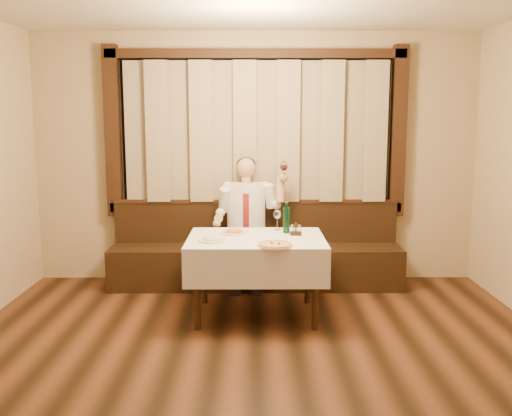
{
  "coord_description": "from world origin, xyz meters",
  "views": [
    {
      "loc": [
        -0.02,
        -3.49,
        1.85
      ],
      "look_at": [
        0.0,
        1.9,
        1.0
      ],
      "focal_mm": 40.0,
      "sensor_mm": 36.0,
      "label": 1
    }
  ],
  "objects_px": {
    "pasta_red": "(234,230)",
    "pasta_cream": "(212,237)",
    "dining_table": "(256,248)",
    "seated_man": "(247,213)",
    "cruet_caddy": "(296,231)",
    "green_bottle": "(286,220)",
    "pizza": "(275,245)",
    "banquette": "(256,257)"
  },
  "relations": [
    {
      "from": "green_bottle",
      "to": "seated_man",
      "type": "bearing_deg",
      "value": 117.9
    },
    {
      "from": "pasta_cream",
      "to": "cruet_caddy",
      "type": "relative_size",
      "value": 2.19
    },
    {
      "from": "pasta_red",
      "to": "pasta_cream",
      "type": "bearing_deg",
      "value": -119.46
    },
    {
      "from": "banquette",
      "to": "green_bottle",
      "type": "bearing_deg",
      "value": -70.54
    },
    {
      "from": "green_bottle",
      "to": "cruet_caddy",
      "type": "relative_size",
      "value": 2.61
    },
    {
      "from": "pasta_red",
      "to": "pasta_cream",
      "type": "relative_size",
      "value": 1.02
    },
    {
      "from": "pizza",
      "to": "seated_man",
      "type": "xyz_separation_m",
      "value": [
        -0.26,
        1.31,
        0.06
      ]
    },
    {
      "from": "pasta_red",
      "to": "pasta_cream",
      "type": "xyz_separation_m",
      "value": [
        -0.19,
        -0.33,
        -0.0
      ]
    },
    {
      "from": "dining_table",
      "to": "green_bottle",
      "type": "xyz_separation_m",
      "value": [
        0.29,
        0.19,
        0.24
      ]
    },
    {
      "from": "pizza",
      "to": "pasta_cream",
      "type": "height_order",
      "value": "pasta_cream"
    },
    {
      "from": "banquette",
      "to": "pizza",
      "type": "distance_m",
      "value": 1.49
    },
    {
      "from": "dining_table",
      "to": "cruet_caddy",
      "type": "xyz_separation_m",
      "value": [
        0.38,
        0.09,
        0.15
      ]
    },
    {
      "from": "dining_table",
      "to": "pasta_cream",
      "type": "xyz_separation_m",
      "value": [
        -0.4,
        -0.17,
        0.14
      ]
    },
    {
      "from": "pasta_red",
      "to": "dining_table",
      "type": "bearing_deg",
      "value": -37.19
    },
    {
      "from": "green_bottle",
      "to": "seated_man",
      "type": "height_order",
      "value": "seated_man"
    },
    {
      "from": "cruet_caddy",
      "to": "seated_man",
      "type": "height_order",
      "value": "seated_man"
    },
    {
      "from": "banquette",
      "to": "pasta_cream",
      "type": "distance_m",
      "value": 1.35
    },
    {
      "from": "cruet_caddy",
      "to": "seated_man",
      "type": "relative_size",
      "value": 0.08
    },
    {
      "from": "cruet_caddy",
      "to": "seated_man",
      "type": "bearing_deg",
      "value": 120.72
    },
    {
      "from": "cruet_caddy",
      "to": "dining_table",
      "type": "bearing_deg",
      "value": -165.46
    },
    {
      "from": "dining_table",
      "to": "cruet_caddy",
      "type": "distance_m",
      "value": 0.41
    },
    {
      "from": "pizza",
      "to": "green_bottle",
      "type": "height_order",
      "value": "green_bottle"
    },
    {
      "from": "seated_man",
      "to": "banquette",
      "type": "bearing_deg",
      "value": 42.42
    },
    {
      "from": "pasta_cream",
      "to": "green_bottle",
      "type": "height_order",
      "value": "green_bottle"
    },
    {
      "from": "pizza",
      "to": "pasta_cream",
      "type": "xyz_separation_m",
      "value": [
        -0.56,
        0.21,
        0.02
      ]
    },
    {
      "from": "seated_man",
      "to": "cruet_caddy",
      "type": "bearing_deg",
      "value": -60.74
    },
    {
      "from": "banquette",
      "to": "dining_table",
      "type": "bearing_deg",
      "value": -90.0
    },
    {
      "from": "pasta_cream",
      "to": "seated_man",
      "type": "xyz_separation_m",
      "value": [
        0.3,
        1.1,
        0.04
      ]
    },
    {
      "from": "seated_man",
      "to": "pizza",
      "type": "bearing_deg",
      "value": -78.8
    },
    {
      "from": "pizza",
      "to": "seated_man",
      "type": "bearing_deg",
      "value": 101.2
    },
    {
      "from": "banquette",
      "to": "pasta_red",
      "type": "xyz_separation_m",
      "value": [
        -0.21,
        -0.86,
        0.48
      ]
    },
    {
      "from": "pizza",
      "to": "cruet_caddy",
      "type": "bearing_deg",
      "value": 65.38
    },
    {
      "from": "cruet_caddy",
      "to": "pasta_red",
      "type": "bearing_deg",
      "value": 174.25
    },
    {
      "from": "banquette",
      "to": "pasta_cream",
      "type": "bearing_deg",
      "value": -108.54
    },
    {
      "from": "dining_table",
      "to": "cruet_caddy",
      "type": "relative_size",
      "value": 10.87
    },
    {
      "from": "dining_table",
      "to": "cruet_caddy",
      "type": "bearing_deg",
      "value": 13.07
    },
    {
      "from": "pizza",
      "to": "pasta_cream",
      "type": "distance_m",
      "value": 0.6
    },
    {
      "from": "green_bottle",
      "to": "seated_man",
      "type": "xyz_separation_m",
      "value": [
        -0.39,
        0.74,
        -0.06
      ]
    },
    {
      "from": "pasta_cream",
      "to": "cruet_caddy",
      "type": "distance_m",
      "value": 0.82
    },
    {
      "from": "pizza",
      "to": "seated_man",
      "type": "relative_size",
      "value": 0.22
    },
    {
      "from": "banquette",
      "to": "cruet_caddy",
      "type": "relative_size",
      "value": 27.38
    },
    {
      "from": "pasta_cream",
      "to": "pasta_red",
      "type": "bearing_deg",
      "value": 60.54
    }
  ]
}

